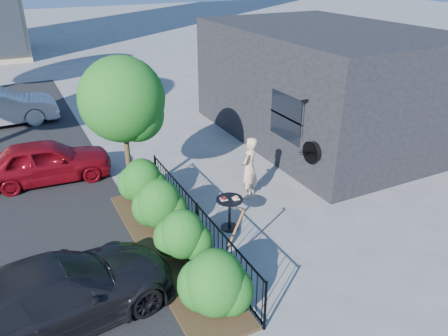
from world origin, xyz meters
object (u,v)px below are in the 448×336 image
cafe_table (230,208)px  car_red (46,161)px  woman (249,168)px  car_darkgrey (53,295)px  patio_tree (125,105)px  shovel (231,244)px

cafe_table → car_red: size_ratio=0.24×
woman → car_darkgrey: woman is taller
cafe_table → car_red: (-3.71, 4.83, 0.06)m
car_darkgrey → car_red: bearing=-14.2°
cafe_table → woman: size_ratio=0.50×
woman → car_red: (-4.95, 3.63, -0.25)m
patio_tree → cafe_table: size_ratio=4.39×
cafe_table → patio_tree: bearing=124.2°
woman → car_darkgrey: 6.11m
patio_tree → woman: patio_tree is taller
cafe_table → car_darkgrey: 4.51m
car_red → car_darkgrey: car_darkgrey is taller
woman → car_red: woman is taller
patio_tree → car_red: (-2.00, 2.32, -2.12)m
cafe_table → car_red: bearing=127.5°
woman → shovel: size_ratio=1.17×
cafe_table → shovel: 1.62m
woman → car_red: bearing=-70.9°
shovel → cafe_table: bearing=63.1°
patio_tree → shovel: patio_tree is taller
car_red → woman: bearing=-121.7°
patio_tree → car_red: patio_tree is taller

